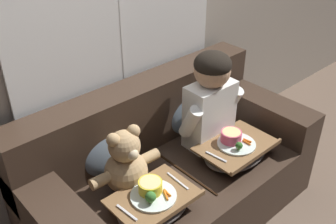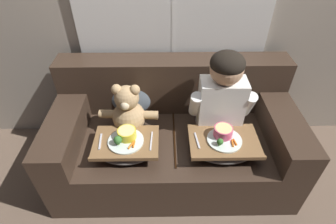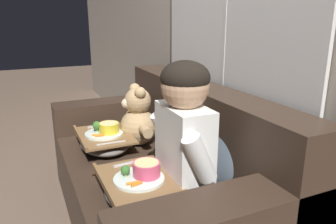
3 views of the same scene
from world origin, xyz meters
name	(u,v)px [view 3 (image 3 of 3)]	position (x,y,z in m)	size (l,w,h in m)	color
wall_back_with_window	(234,1)	(0.00, 0.52, 1.31)	(8.00, 0.08, 2.60)	#A89E8E
couch	(160,178)	(0.00, 0.06, 0.31)	(1.76, 0.88, 0.85)	#38281E
throw_pillow_behind_child	(220,149)	(0.33, 0.25, 0.59)	(0.38, 0.18, 0.39)	slate
throw_pillow_behind_teddy	(167,114)	(-0.33, 0.25, 0.59)	(0.36, 0.17, 0.37)	slate
child_figure	(184,122)	(0.33, 0.05, 0.76)	(0.45, 0.22, 0.63)	white
teddy_bear	(137,120)	(-0.33, 0.04, 0.58)	(0.43, 0.30, 0.40)	tan
lap_tray_child	(139,188)	(0.33, -0.18, 0.47)	(0.47, 0.33, 0.18)	slate
lap_tray_teddy	(105,140)	(-0.33, -0.18, 0.47)	(0.44, 0.32, 0.18)	slate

